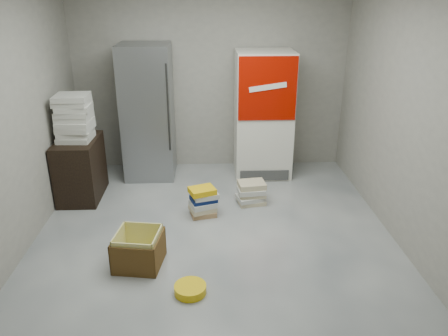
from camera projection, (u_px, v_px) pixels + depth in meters
name	position (u px, v px, depth m)	size (l,w,h in m)	color
ground	(215.00, 251.00, 4.64)	(5.00, 5.00, 0.00)	#B1B0AC
room_shell	(213.00, 83.00, 3.95)	(4.04, 5.04, 2.82)	gray
steel_fridge	(148.00, 112.00, 6.21)	(0.70, 0.72, 1.90)	#929499
coke_cooler	(263.00, 114.00, 6.28)	(0.80, 0.73, 1.80)	silver
wood_shelf	(80.00, 169.00, 5.71)	(0.50, 0.80, 0.80)	black
supply_box_stack	(74.00, 118.00, 5.44)	(0.44, 0.44, 0.58)	beige
phonebook_stack_main	(203.00, 202.00, 5.31)	(0.39, 0.35, 0.37)	#9E784F
phonebook_stack_side	(251.00, 193.00, 5.63)	(0.40, 0.34, 0.29)	#C0B28C
cardboard_box	(139.00, 251.00, 4.37)	(0.51, 0.51, 0.36)	yellow
bucket_lid	(190.00, 289.00, 3.99)	(0.30, 0.30, 0.08)	yellow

